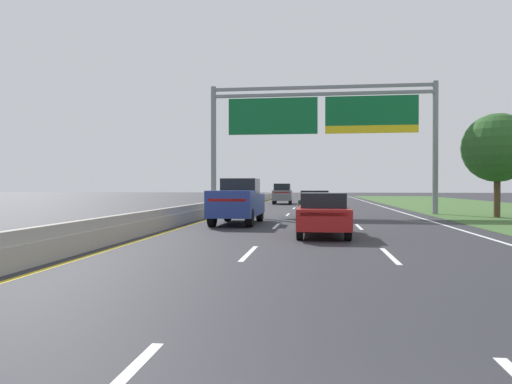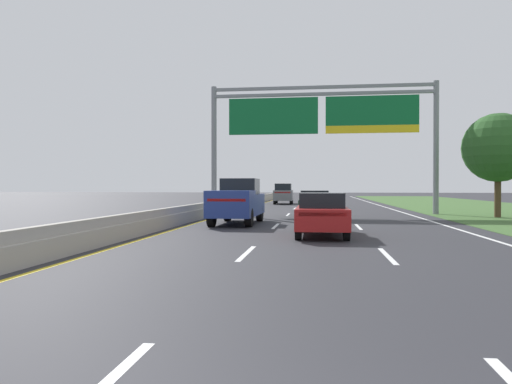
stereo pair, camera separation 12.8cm
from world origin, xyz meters
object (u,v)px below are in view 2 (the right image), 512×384
(overhead_sign_gantry, at_px, (322,121))
(pickup_truck_blue, at_px, (238,202))
(car_grey_left_lane_suv, at_px, (283,193))
(roadside_tree_mid, at_px, (498,148))
(car_red_centre_lane_sedan, at_px, (322,213))
(car_darkgreen_centre_lane_sedan, at_px, (314,203))

(overhead_sign_gantry, bearing_deg, pickup_truck_blue, -113.75)
(overhead_sign_gantry, distance_m, car_grey_left_lane_suv, 18.62)
(car_grey_left_lane_suv, height_order, roadside_tree_mid, roadside_tree_mid)
(pickup_truck_blue, height_order, roadside_tree_mid, roadside_tree_mid)
(car_grey_left_lane_suv, bearing_deg, car_red_centre_lane_sedan, -174.97)
(car_grey_left_lane_suv, bearing_deg, overhead_sign_gantry, -169.28)
(car_red_centre_lane_sedan, bearing_deg, pickup_truck_blue, 37.06)
(roadside_tree_mid, bearing_deg, pickup_truck_blue, -155.67)
(car_darkgreen_centre_lane_sedan, relative_size, roadside_tree_mid, 0.73)
(car_darkgreen_centre_lane_sedan, bearing_deg, car_red_centre_lane_sedan, -179.67)
(overhead_sign_gantry, relative_size, car_grey_left_lane_suv, 3.17)
(car_red_centre_lane_sedan, bearing_deg, roadside_tree_mid, -41.41)
(car_darkgreen_centre_lane_sedan, distance_m, car_red_centre_lane_sedan, 10.65)
(roadside_tree_mid, bearing_deg, car_grey_left_lane_suv, 124.26)
(car_grey_left_lane_suv, xyz_separation_m, roadside_tree_mid, (13.91, -20.42, 2.95))
(car_grey_left_lane_suv, height_order, car_darkgreen_centre_lane_sedan, car_grey_left_lane_suv)
(pickup_truck_blue, relative_size, roadside_tree_mid, 0.89)
(overhead_sign_gantry, height_order, roadside_tree_mid, overhead_sign_gantry)
(pickup_truck_blue, bearing_deg, roadside_tree_mid, -65.16)
(car_red_centre_lane_sedan, height_order, roadside_tree_mid, roadside_tree_mid)
(overhead_sign_gantry, relative_size, car_darkgreen_centre_lane_sedan, 3.38)
(overhead_sign_gantry, bearing_deg, car_darkgreen_centre_lane_sedan, -96.67)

